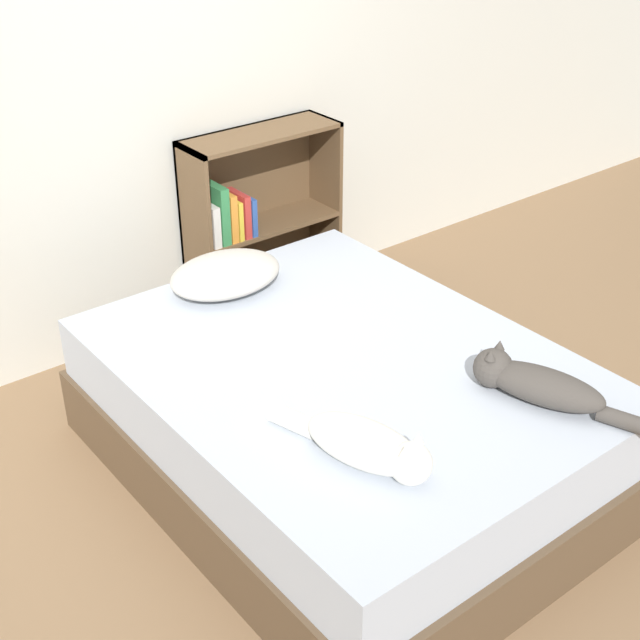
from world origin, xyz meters
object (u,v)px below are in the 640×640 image
pillow (226,274)px  cat_light (367,445)px  bookshelf (253,220)px  cat_dark (535,383)px  bed (343,418)px

pillow → cat_light: bearing=-103.0°
cat_light → bookshelf: bearing=140.1°
cat_dark → bed: bearing=11.9°
pillow → bookshelf: bearing=47.1°
bed → cat_light: (-0.30, -0.47, 0.31)m
bookshelf → cat_dark: bearing=-94.1°
cat_dark → bookshelf: (0.13, 1.81, -0.08)m
bed → pillow: 0.78m
bed → bookshelf: 1.35m
pillow → cat_dark: (0.37, -1.27, -0.00)m
cat_dark → bookshelf: 1.82m
cat_dark → bookshelf: bookshelf is taller
bed → bookshelf: bearing=69.4°
bed → bookshelf: bookshelf is taller
bed → pillow: pillow is taller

